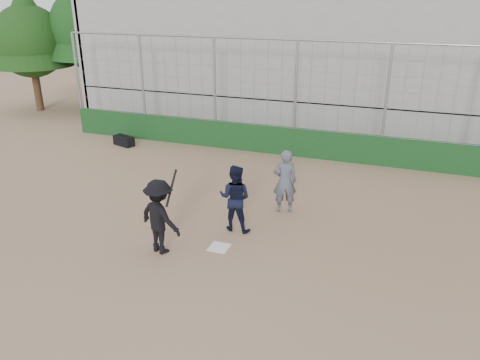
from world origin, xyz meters
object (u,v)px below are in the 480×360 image
(batter_at_plate, at_px, (160,217))
(catcher_crouched, at_px, (235,209))
(equipment_bag, at_px, (124,141))
(umpire, at_px, (285,184))

(batter_at_plate, distance_m, catcher_crouched, 1.96)
(batter_at_plate, height_order, catcher_crouched, batter_at_plate)
(batter_at_plate, bearing_deg, equipment_bag, 128.60)
(umpire, bearing_deg, batter_at_plate, 33.42)
(batter_at_plate, relative_size, umpire, 1.21)
(catcher_crouched, xyz_separation_m, umpire, (0.86, 1.44, 0.20))
(batter_at_plate, height_order, equipment_bag, batter_at_plate)
(umpire, relative_size, equipment_bag, 1.67)
(catcher_crouched, bearing_deg, batter_at_plate, -128.55)
(equipment_bag, bearing_deg, umpire, -26.10)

